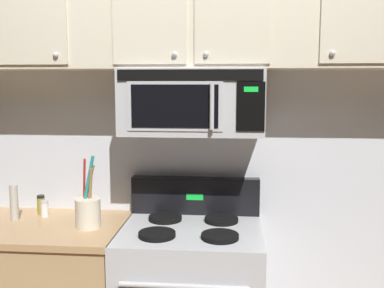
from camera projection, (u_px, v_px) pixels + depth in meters
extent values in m
cube|color=silver|center=(196.00, 137.00, 2.70)|extent=(5.20, 0.10, 2.70)
cylinder|color=#B7BABF|center=(184.00, 287.00, 2.06)|extent=(0.61, 0.03, 0.03)
cube|color=black|center=(195.00, 196.00, 2.66)|extent=(0.76, 0.07, 0.22)
cube|color=#19D83F|center=(195.00, 197.00, 2.62)|extent=(0.10, 0.00, 0.04)
cylinder|color=black|center=(157.00, 234.00, 2.27)|extent=(0.19, 0.19, 0.02)
cylinder|color=black|center=(220.00, 236.00, 2.24)|extent=(0.19, 0.19, 0.02)
cylinder|color=black|center=(165.00, 218.00, 2.54)|extent=(0.19, 0.19, 0.02)
cylinder|color=black|center=(221.00, 220.00, 2.51)|extent=(0.19, 0.19, 0.02)
cube|color=#B7BABF|center=(193.00, 102.00, 2.43)|extent=(0.76, 0.39, 0.35)
cube|color=black|center=(189.00, 75.00, 2.21)|extent=(0.73, 0.01, 0.06)
cube|color=#B7BABF|center=(175.00, 106.00, 2.24)|extent=(0.49, 0.01, 0.25)
cube|color=black|center=(175.00, 106.00, 2.24)|extent=(0.44, 0.01, 0.22)
cube|color=black|center=(251.00, 107.00, 2.20)|extent=(0.14, 0.01, 0.25)
cube|color=#19D83F|center=(251.00, 89.00, 2.19)|extent=(0.07, 0.00, 0.03)
cylinder|color=#B7BABF|center=(212.00, 107.00, 2.20)|extent=(0.02, 0.02, 0.23)
cube|color=beige|center=(193.00, 18.00, 2.39)|extent=(2.50, 0.33, 0.55)
cube|color=beige|center=(31.00, 15.00, 2.30)|extent=(0.38, 0.01, 0.51)
sphere|color=#B7BABF|center=(56.00, 55.00, 2.30)|extent=(0.03, 0.03, 0.03)
cube|color=beige|center=(149.00, 13.00, 2.24)|extent=(0.38, 0.01, 0.51)
sphere|color=#B7BABF|center=(174.00, 54.00, 2.25)|extent=(0.03, 0.03, 0.03)
cube|color=beige|center=(233.00, 12.00, 2.21)|extent=(0.38, 0.01, 0.51)
sphere|color=#B7BABF|center=(206.00, 54.00, 2.23)|extent=(0.03, 0.03, 0.03)
cube|color=beige|center=(361.00, 10.00, 2.15)|extent=(0.38, 0.01, 0.51)
sphere|color=#B7BABF|center=(333.00, 53.00, 2.18)|extent=(0.03, 0.03, 0.03)
cube|color=tan|center=(41.00, 227.00, 2.48)|extent=(0.93, 0.65, 0.03)
cylinder|color=beige|center=(88.00, 213.00, 2.41)|extent=(0.14, 0.14, 0.16)
cylinder|color=olive|center=(90.00, 190.00, 2.40)|extent=(0.04, 0.04, 0.24)
cylinder|color=red|center=(84.00, 185.00, 2.40)|extent=(0.05, 0.08, 0.30)
cylinder|color=#A87A47|center=(88.00, 188.00, 2.41)|extent=(0.09, 0.03, 0.26)
cylinder|color=teal|center=(88.00, 184.00, 2.39)|extent=(0.08, 0.02, 0.31)
cylinder|color=white|center=(45.00, 210.00, 2.60)|extent=(0.04, 0.04, 0.08)
cylinder|color=#B7BABF|center=(44.00, 202.00, 2.60)|extent=(0.04, 0.04, 0.02)
cylinder|color=#B7B2A8|center=(14.00, 202.00, 2.54)|extent=(0.05, 0.05, 0.20)
cylinder|color=olive|center=(41.00, 206.00, 2.67)|extent=(0.05, 0.05, 0.10)
cylinder|color=black|center=(41.00, 197.00, 2.66)|extent=(0.04, 0.04, 0.02)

